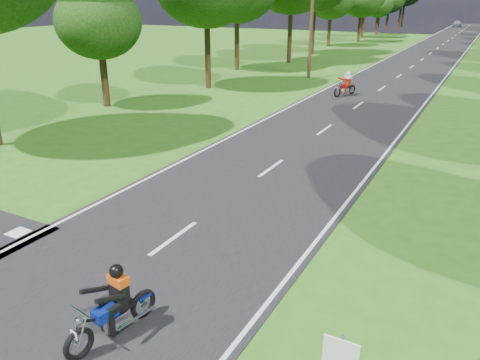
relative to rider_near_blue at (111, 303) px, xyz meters
The scene contains 7 objects.
ground 2.13m from the rider_near_blue, 128.36° to the left, with size 160.00×160.00×0.00m, color #2D6116.
main_road 51.59m from the rider_near_blue, 91.38° to the left, with size 7.00×140.00×0.02m, color black.
road_markings 49.72m from the rider_near_blue, 91.59° to the left, with size 7.40×140.00×0.01m.
telegraph_pole 30.63m from the rider_near_blue, 103.76° to the left, with size 1.20×0.26×8.00m.
rider_near_blue is the anchor object (origin of this frame).
rider_far_red 24.10m from the rider_near_blue, 96.56° to the left, with size 0.60×1.79×1.49m, color maroon, non-canonical shape.
distant_car 106.23m from the rider_near_blue, 91.73° to the left, with size 1.52×3.78×1.29m, color #AEB0B5.
Camera 1 is at (6.56, -6.60, 5.82)m, focal length 35.00 mm.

